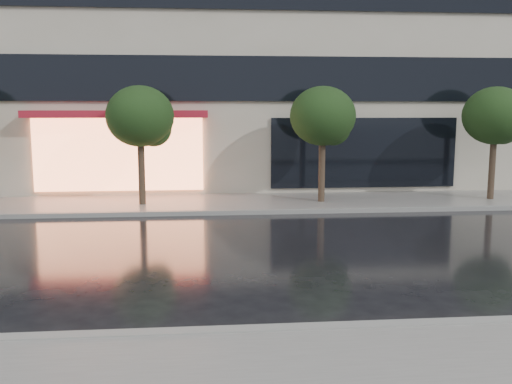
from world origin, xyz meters
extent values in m
plane|color=black|center=(0.00, 0.00, 0.00)|extent=(120.00, 120.00, 0.00)
cube|color=slate|center=(0.00, 10.25, 0.06)|extent=(60.00, 3.50, 0.12)
cube|color=gray|center=(0.00, -1.00, 0.07)|extent=(60.00, 0.25, 0.14)
cube|color=gray|center=(0.00, 8.50, 0.07)|extent=(60.00, 0.25, 0.14)
cube|color=black|center=(0.00, 11.94, 4.30)|extent=(28.00, 0.12, 1.60)
cube|color=#FF8C59|center=(-4.00, 11.92, 1.60)|extent=(6.00, 0.10, 2.60)
cube|color=maroon|center=(-4.00, 11.59, 3.05)|extent=(6.40, 0.70, 0.25)
cube|color=black|center=(5.00, 11.94, 1.60)|extent=(7.00, 0.10, 2.60)
cylinder|color=#33261C|center=(-3.00, 10.00, 1.10)|extent=(0.22, 0.22, 2.20)
ellipsoid|color=black|center=(-3.00, 10.00, 3.00)|extent=(2.20, 2.20, 1.98)
sphere|color=black|center=(-2.60, 10.20, 2.60)|extent=(1.20, 1.20, 1.20)
cylinder|color=#33261C|center=(3.00, 10.00, 1.10)|extent=(0.22, 0.22, 2.20)
ellipsoid|color=black|center=(3.00, 10.00, 3.00)|extent=(2.20, 2.20, 1.98)
sphere|color=black|center=(3.40, 10.20, 2.60)|extent=(1.20, 1.20, 1.20)
cylinder|color=#33261C|center=(9.00, 10.00, 1.10)|extent=(0.22, 0.22, 2.20)
ellipsoid|color=black|center=(9.00, 10.00, 3.00)|extent=(2.20, 2.20, 1.98)
sphere|color=black|center=(9.40, 10.20, 2.60)|extent=(1.20, 1.20, 1.20)
camera|label=1|loc=(-0.95, -8.84, 3.31)|focal=40.00mm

